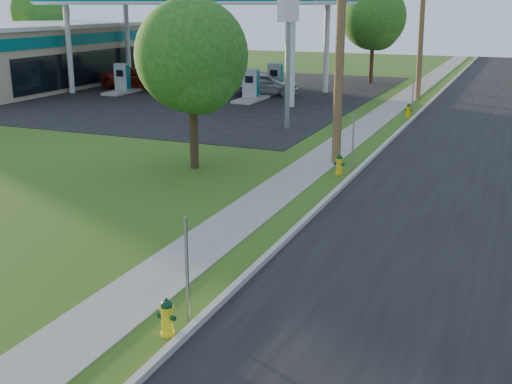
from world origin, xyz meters
TOP-DOWN VIEW (x-y plane):
  - road at (4.50, 10.00)m, footprint 8.00×120.00m
  - curb at (0.50, 10.00)m, footprint 0.15×120.00m
  - sidewalk at (-1.25, 10.00)m, footprint 1.50×120.00m
  - forecourt at (-16.00, 32.00)m, footprint 26.00×28.00m
  - utility_pole_mid at (-0.60, 17.00)m, footprint 1.40×0.32m
  - utility_pole_far at (-0.60, 35.00)m, footprint 1.40×0.32m
  - sign_post_near at (0.25, 4.20)m, footprint 0.05×0.04m
  - sign_post_mid at (0.25, 16.00)m, footprint 0.05×0.04m
  - sign_post_far at (0.25, 28.20)m, footprint 0.05×0.04m
  - fuel_pump_nw at (-18.50, 30.00)m, footprint 1.20×3.20m
  - fuel_pump_ne at (-9.50, 30.00)m, footprint 1.20×3.20m
  - fuel_pump_sw at (-18.50, 34.00)m, footprint 1.20×3.20m
  - fuel_pump_se at (-9.50, 34.00)m, footprint 1.20×3.20m
  - convenience_store at (-26.98, 32.00)m, footprint 10.40×22.40m
  - price_pylon at (-4.50, 22.50)m, footprint 0.34×2.04m
  - tree_verge at (-4.89, 14.26)m, footprint 3.84×3.84m
  - tree_lot at (-4.82, 41.35)m, footprint 4.58×4.58m
  - tree_back at (-33.05, 39.85)m, footprint 4.90×4.90m
  - hydrant_near at (0.15, 3.61)m, footprint 0.36×0.32m
  - hydrant_mid at (-0.05, 15.45)m, footprint 0.37×0.33m
  - hydrant_far at (0.14, 27.84)m, footprint 0.38×0.34m
  - car_red at (-18.79, 32.35)m, footprint 5.16×2.44m
  - car_silver at (-9.64, 32.67)m, footprint 4.39×2.50m

SIDE VIEW (x-z plane):
  - road at x=4.50m, z-range 0.00..0.02m
  - forecourt at x=-16.00m, z-range 0.00..0.02m
  - sidewalk at x=-1.25m, z-range 0.00..0.03m
  - curb at x=0.50m, z-range 0.00..0.15m
  - hydrant_near at x=0.15m, z-range -0.01..0.69m
  - hydrant_mid at x=-0.05m, z-range -0.01..0.70m
  - hydrant_far at x=0.14m, z-range -0.01..0.72m
  - car_silver at x=-9.64m, z-range 0.00..1.41m
  - car_red at x=-18.79m, z-range 0.00..1.42m
  - fuel_pump_nw at x=-18.50m, z-range -0.23..1.67m
  - fuel_pump_ne at x=-9.50m, z-range -0.23..1.67m
  - fuel_pump_sw at x=-18.50m, z-range -0.23..1.67m
  - fuel_pump_se at x=-9.50m, z-range -0.23..1.67m
  - sign_post_near at x=0.25m, z-range 0.00..2.00m
  - sign_post_mid at x=0.25m, z-range 0.00..2.00m
  - sign_post_far at x=0.25m, z-range 0.00..2.00m
  - convenience_store at x=-26.98m, z-range 0.01..4.25m
  - tree_verge at x=-4.89m, z-range 0.84..6.66m
  - tree_lot at x=-4.82m, z-range 1.00..7.94m
  - tree_back at x=-33.05m, z-range 1.07..8.50m
  - utility_pole_far at x=-0.60m, z-range 0.05..9.56m
  - utility_pole_mid at x=-0.60m, z-range 0.05..9.85m
  - price_pylon at x=-4.50m, z-range 2.01..8.86m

